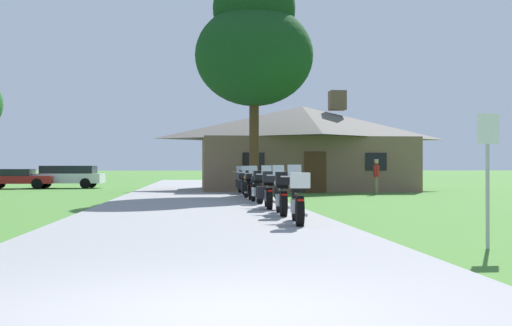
{
  "coord_description": "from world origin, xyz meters",
  "views": [
    {
      "loc": [
        -0.07,
        -5.22,
        1.29
      ],
      "look_at": [
        2.74,
        23.43,
        1.5
      ],
      "focal_mm": 44.37,
      "sensor_mm": 36.0,
      "label": 1
    }
  ],
  "objects_px": {
    "motorcycle_blue_farthest_in_row": "(243,182)",
    "tree_by_lodge_front": "(254,42)",
    "motorcycle_orange_fifth_in_row": "(249,185)",
    "motorcycle_silver_third_in_row": "(269,190)",
    "metal_signpost_roadside": "(488,164)",
    "motorcycle_red_nearest_to_camera": "(298,198)",
    "parked_white_suv_far_left": "(66,176)",
    "bystander_red_shirt_near_lodge": "(376,175)",
    "motorcycle_black_fourth_in_row": "(257,187)",
    "parked_red_sedan_far_left": "(18,178)",
    "motorcycle_white_second_in_row": "(282,193)",
    "motorcycle_silver_sixth_in_row": "(245,183)"
  },
  "relations": [
    {
      "from": "motorcycle_silver_third_in_row",
      "to": "parked_white_suv_far_left",
      "type": "bearing_deg",
      "value": 118.38
    },
    {
      "from": "parked_white_suv_far_left",
      "to": "motorcycle_orange_fifth_in_row",
      "type": "bearing_deg",
      "value": -144.45
    },
    {
      "from": "metal_signpost_roadside",
      "to": "tree_by_lodge_front",
      "type": "xyz_separation_m",
      "value": [
        -1.87,
        19.36,
        5.72
      ]
    },
    {
      "from": "motorcycle_silver_sixth_in_row",
      "to": "motorcycle_red_nearest_to_camera",
      "type": "bearing_deg",
      "value": -87.66
    },
    {
      "from": "motorcycle_silver_third_in_row",
      "to": "motorcycle_black_fourth_in_row",
      "type": "distance_m",
      "value": 3.12
    },
    {
      "from": "bystander_red_shirt_near_lodge",
      "to": "parked_white_suv_far_left",
      "type": "bearing_deg",
      "value": -96.82
    },
    {
      "from": "motorcycle_silver_third_in_row",
      "to": "motorcycle_blue_farthest_in_row",
      "type": "distance_m",
      "value": 10.93
    },
    {
      "from": "motorcycle_orange_fifth_in_row",
      "to": "motorcycle_blue_farthest_in_row",
      "type": "bearing_deg",
      "value": 85.5
    },
    {
      "from": "parked_white_suv_far_left",
      "to": "bystander_red_shirt_near_lodge",
      "type": "bearing_deg",
      "value": -120.43
    },
    {
      "from": "motorcycle_red_nearest_to_camera",
      "to": "motorcycle_blue_farthest_in_row",
      "type": "relative_size",
      "value": 1.0
    },
    {
      "from": "motorcycle_blue_farthest_in_row",
      "to": "metal_signpost_roadside",
      "type": "distance_m",
      "value": 20.33
    },
    {
      "from": "motorcycle_red_nearest_to_camera",
      "to": "motorcycle_orange_fifth_in_row",
      "type": "xyz_separation_m",
      "value": [
        -0.12,
        10.79,
        -0.01
      ]
    },
    {
      "from": "motorcycle_black_fourth_in_row",
      "to": "motorcycle_blue_farthest_in_row",
      "type": "distance_m",
      "value": 7.81
    },
    {
      "from": "motorcycle_orange_fifth_in_row",
      "to": "motorcycle_silver_third_in_row",
      "type": "bearing_deg",
      "value": -92.1
    },
    {
      "from": "motorcycle_white_second_in_row",
      "to": "motorcycle_silver_sixth_in_row",
      "type": "height_order",
      "value": "same"
    },
    {
      "from": "motorcycle_silver_third_in_row",
      "to": "bystander_red_shirt_near_lodge",
      "type": "xyz_separation_m",
      "value": [
        6.41,
        10.54,
        0.34
      ]
    },
    {
      "from": "motorcycle_silver_sixth_in_row",
      "to": "metal_signpost_roadside",
      "type": "xyz_separation_m",
      "value": [
        2.43,
        -17.42,
        0.74
      ]
    },
    {
      "from": "motorcycle_black_fourth_in_row",
      "to": "parked_white_suv_far_left",
      "type": "distance_m",
      "value": 21.07
    },
    {
      "from": "motorcycle_red_nearest_to_camera",
      "to": "motorcycle_silver_sixth_in_row",
      "type": "xyz_separation_m",
      "value": [
        -0.07,
        13.33,
        -0.01
      ]
    },
    {
      "from": "motorcycle_red_nearest_to_camera",
      "to": "bystander_red_shirt_near_lodge",
      "type": "xyz_separation_m",
      "value": [
        6.38,
        15.69,
        0.33
      ]
    },
    {
      "from": "parked_red_sedan_far_left",
      "to": "tree_by_lodge_front",
      "type": "bearing_deg",
      "value": -129.34
    },
    {
      "from": "motorcycle_red_nearest_to_camera",
      "to": "motorcycle_black_fourth_in_row",
      "type": "relative_size",
      "value": 1.0
    },
    {
      "from": "motorcycle_black_fourth_in_row",
      "to": "bystander_red_shirt_near_lodge",
      "type": "relative_size",
      "value": 1.24
    },
    {
      "from": "motorcycle_silver_sixth_in_row",
      "to": "parked_red_sedan_far_left",
      "type": "distance_m",
      "value": 18.04
    },
    {
      "from": "motorcycle_silver_sixth_in_row",
      "to": "motorcycle_blue_farthest_in_row",
      "type": "xyz_separation_m",
      "value": [
        0.1,
        2.76,
        0.0
      ]
    },
    {
      "from": "motorcycle_white_second_in_row",
      "to": "motorcycle_silver_sixth_in_row",
      "type": "relative_size",
      "value": 1.0
    },
    {
      "from": "motorcycle_silver_third_in_row",
      "to": "motorcycle_black_fourth_in_row",
      "type": "xyz_separation_m",
      "value": [
        -0.03,
        3.12,
        0.01
      ]
    },
    {
      "from": "motorcycle_red_nearest_to_camera",
      "to": "parked_red_sedan_far_left",
      "type": "height_order",
      "value": "motorcycle_red_nearest_to_camera"
    },
    {
      "from": "motorcycle_silver_sixth_in_row",
      "to": "tree_by_lodge_front",
      "type": "bearing_deg",
      "value": 75.74
    },
    {
      "from": "motorcycle_silver_sixth_in_row",
      "to": "parked_white_suv_far_left",
      "type": "xyz_separation_m",
      "value": [
        -10.12,
        13.42,
        0.17
      ]
    },
    {
      "from": "motorcycle_orange_fifth_in_row",
      "to": "parked_white_suv_far_left",
      "type": "xyz_separation_m",
      "value": [
        -10.08,
        15.96,
        0.17
      ]
    },
    {
      "from": "motorcycle_white_second_in_row",
      "to": "motorcycle_silver_sixth_in_row",
      "type": "bearing_deg",
      "value": 93.13
    },
    {
      "from": "motorcycle_silver_sixth_in_row",
      "to": "motorcycle_blue_farthest_in_row",
      "type": "relative_size",
      "value": 1.0
    },
    {
      "from": "motorcycle_white_second_in_row",
      "to": "motorcycle_orange_fifth_in_row",
      "type": "height_order",
      "value": "same"
    },
    {
      "from": "bystander_red_shirt_near_lodge",
      "to": "metal_signpost_roadside",
      "type": "xyz_separation_m",
      "value": [
        -4.02,
        -19.78,
        0.4
      ]
    },
    {
      "from": "bystander_red_shirt_near_lodge",
      "to": "tree_by_lodge_front",
      "type": "xyz_separation_m",
      "value": [
        -5.89,
        -0.42,
        6.13
      ]
    },
    {
      "from": "motorcycle_blue_farthest_in_row",
      "to": "tree_by_lodge_front",
      "type": "relative_size",
      "value": 0.2
    },
    {
      "from": "motorcycle_blue_farthest_in_row",
      "to": "parked_red_sedan_far_left",
      "type": "xyz_separation_m",
      "value": [
        -12.96,
        9.9,
        0.03
      ]
    },
    {
      "from": "motorcycle_red_nearest_to_camera",
      "to": "parked_red_sedan_far_left",
      "type": "bearing_deg",
      "value": 121.33
    },
    {
      "from": "motorcycle_blue_farthest_in_row",
      "to": "tree_by_lodge_front",
      "type": "xyz_separation_m",
      "value": [
        0.47,
        -0.82,
        6.47
      ]
    },
    {
      "from": "tree_by_lodge_front",
      "to": "motorcycle_black_fourth_in_row",
      "type": "bearing_deg",
      "value": -94.56
    },
    {
      "from": "motorcycle_white_second_in_row",
      "to": "motorcycle_orange_fifth_in_row",
      "type": "relative_size",
      "value": 1.0
    },
    {
      "from": "motorcycle_silver_third_in_row",
      "to": "parked_white_suv_far_left",
      "type": "relative_size",
      "value": 0.44
    },
    {
      "from": "motorcycle_black_fourth_in_row",
      "to": "motorcycle_orange_fifth_in_row",
      "type": "xyz_separation_m",
      "value": [
        -0.05,
        2.51,
        -0.01
      ]
    },
    {
      "from": "motorcycle_white_second_in_row",
      "to": "parked_white_suv_far_left",
      "type": "height_order",
      "value": "parked_white_suv_far_left"
    },
    {
      "from": "motorcycle_black_fourth_in_row",
      "to": "parked_white_suv_far_left",
      "type": "xyz_separation_m",
      "value": [
        -10.13,
        18.47,
        0.16
      ]
    },
    {
      "from": "parked_white_suv_far_left",
      "to": "motorcycle_red_nearest_to_camera",
      "type": "bearing_deg",
      "value": -155.84
    },
    {
      "from": "motorcycle_blue_farthest_in_row",
      "to": "parked_white_suv_far_left",
      "type": "bearing_deg",
      "value": 130.25
    },
    {
      "from": "motorcycle_black_fourth_in_row",
      "to": "motorcycle_white_second_in_row",
      "type": "bearing_deg",
      "value": -92.85
    },
    {
      "from": "bystander_red_shirt_near_lodge",
      "to": "motorcycle_silver_third_in_row",
      "type": "bearing_deg",
      "value": -4.42
    }
  ]
}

